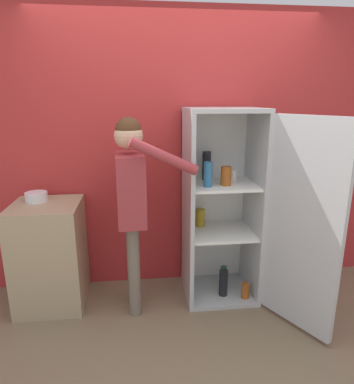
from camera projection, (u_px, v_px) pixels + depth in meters
The scene contains 6 objects.
ground_plane at pixel (192, 340), 2.61m from camera, with size 12.00×12.00×0.00m, color #7A664C.
wall_back at pixel (177, 153), 3.20m from camera, with size 7.00×0.06×2.55m.
refrigerator at pixel (236, 209), 2.96m from camera, with size 0.98×1.14×1.70m.
person at pixel (132, 191), 2.72m from camera, with size 0.63×0.52×1.64m.
counter at pixel (50, 255), 2.97m from camera, with size 0.56×0.57×0.92m.
bowl at pixel (36, 197), 2.93m from camera, with size 0.18×0.18×0.08m.
Camera 1 is at (-0.37, -2.18, 1.78)m, focal length 32.00 mm.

